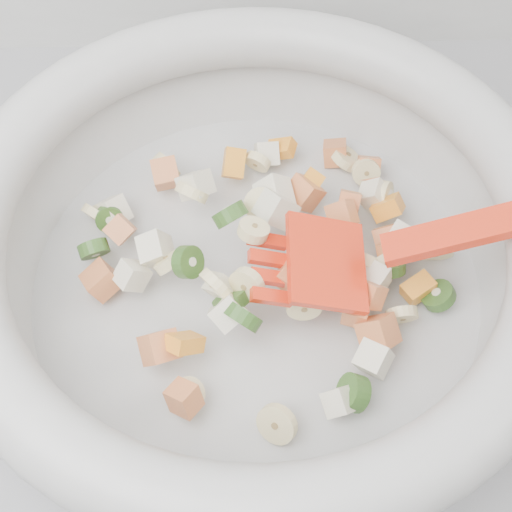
{
  "coord_description": "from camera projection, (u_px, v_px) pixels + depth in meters",
  "views": [
    {
      "loc": [
        -0.04,
        1.14,
        1.38
      ],
      "look_at": [
        -0.03,
        1.43,
        0.95
      ],
      "focal_mm": 50.0,
      "sensor_mm": 36.0,
      "label": 1
    }
  ],
  "objects": [
    {
      "name": "counter",
      "position": [
        281.0,
        458.0,
        0.94
      ],
      "size": [
        2.0,
        0.6,
        0.9
      ],
      "primitive_type": "cube",
      "color": "gray",
      "rests_on": "ground"
    },
    {
      "name": "mixing_bowl",
      "position": [
        257.0,
        243.0,
        0.51
      ],
      "size": [
        0.52,
        0.43,
        0.16
      ],
      "color": "#BBBBB9",
      "rests_on": "counter"
    }
  ]
}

